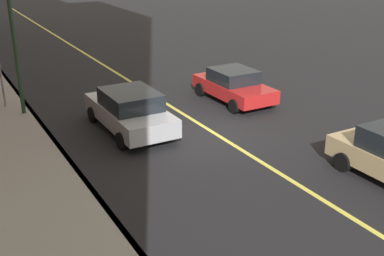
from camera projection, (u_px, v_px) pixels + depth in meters
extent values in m
plane|color=black|center=(213.00, 132.00, 17.77)|extent=(200.00, 200.00, 0.00)
cube|color=gray|center=(6.00, 175.00, 14.39)|extent=(80.00, 3.99, 0.15)
cube|color=slate|center=(69.00, 161.00, 15.27)|extent=(80.00, 0.16, 0.15)
cube|color=#D8CC4C|center=(213.00, 132.00, 17.77)|extent=(80.00, 0.16, 0.01)
cube|color=red|center=(234.00, 88.00, 21.02)|extent=(4.12, 1.82, 0.56)
cube|color=black|center=(233.00, 76.00, 20.87)|extent=(1.86, 1.67, 0.56)
cylinder|color=black|center=(269.00, 100.00, 20.43)|extent=(0.60, 0.22, 0.60)
cylinder|color=black|center=(234.00, 106.00, 19.61)|extent=(0.60, 0.22, 0.60)
cylinder|color=black|center=(233.00, 84.00, 22.63)|extent=(0.60, 0.22, 0.60)
cylinder|color=black|center=(201.00, 89.00, 21.81)|extent=(0.60, 0.22, 0.60)
cylinder|color=black|center=(384.00, 150.00, 15.54)|extent=(0.60, 0.22, 0.60)
cylinder|color=black|center=(343.00, 162.00, 14.70)|extent=(0.60, 0.22, 0.60)
cube|color=#A8AAB2|center=(130.00, 114.00, 17.78)|extent=(4.58, 1.93, 0.65)
cube|color=black|center=(131.00, 99.00, 17.42)|extent=(2.25, 1.77, 0.61)
cylinder|color=black|center=(93.00, 115.00, 18.69)|extent=(0.60, 0.22, 0.60)
cylinder|color=black|center=(137.00, 107.00, 19.56)|extent=(0.60, 0.22, 0.60)
cylinder|color=black|center=(122.00, 141.00, 16.24)|extent=(0.60, 0.22, 0.60)
cylinder|color=black|center=(171.00, 131.00, 17.11)|extent=(0.60, 0.22, 0.60)
cylinder|color=#1E3823|center=(14.00, 41.00, 18.25)|extent=(0.16, 0.16, 6.14)
cylinder|color=slate|center=(1.00, 77.00, 19.65)|extent=(0.08, 0.08, 2.78)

